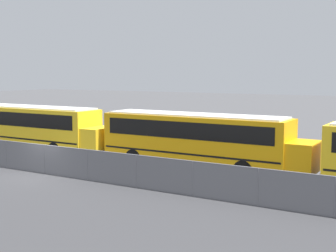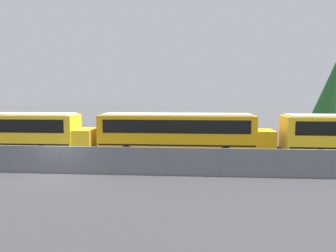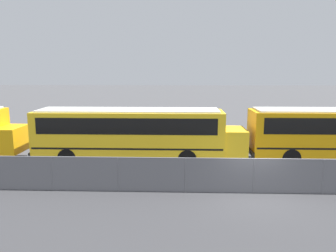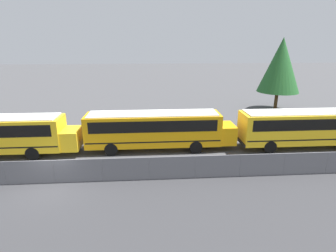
% 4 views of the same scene
% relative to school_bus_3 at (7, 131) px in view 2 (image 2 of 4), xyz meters
% --- Properties ---
extents(ground_plane, '(200.00, 200.00, 0.00)m').
position_rel_school_bus_3_xyz_m(ground_plane, '(6.03, -4.80, -1.92)').
color(ground_plane, '#424244').
extents(road_strip, '(149.87, 12.00, 0.01)m').
position_rel_school_bus_3_xyz_m(road_strip, '(6.03, -10.80, -1.91)').
color(road_strip, '#333335').
rests_on(road_strip, ground_plane).
extents(fence, '(115.94, 0.07, 1.63)m').
position_rel_school_bus_3_xyz_m(fence, '(6.03, -4.81, -1.08)').
color(fence, '#9EA0A5').
rests_on(fence, ground_plane).
extents(school_bus_3, '(12.48, 2.44, 3.20)m').
position_rel_school_bus_3_xyz_m(school_bus_3, '(0.00, 0.00, 0.00)').
color(school_bus_3, yellow).
rests_on(school_bus_3, ground_plane).
extents(school_bus_4, '(12.48, 2.44, 3.20)m').
position_rel_school_bus_3_xyz_m(school_bus_4, '(12.78, 0.41, 0.00)').
color(school_bus_4, orange).
rests_on(school_bus_4, ground_plane).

